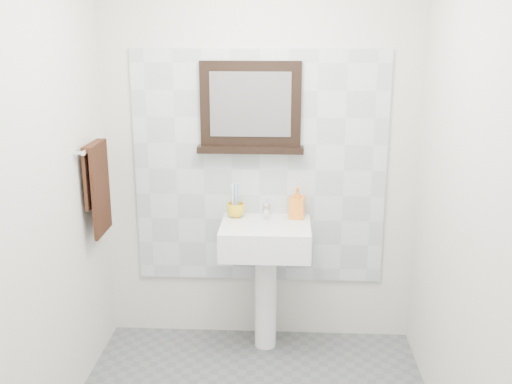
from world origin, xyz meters
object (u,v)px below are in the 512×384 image
(pedestal_sink, at_px, (266,251))
(soap_dispenser, at_px, (297,202))
(framed_mirror, at_px, (251,109))
(hand_towel, at_px, (97,182))
(toothbrush_cup, at_px, (236,210))

(pedestal_sink, height_order, soap_dispenser, soap_dispenser)
(soap_dispenser, bearing_deg, framed_mirror, 178.69)
(framed_mirror, relative_size, hand_towel, 1.20)
(pedestal_sink, bearing_deg, soap_dispenser, 31.77)
(toothbrush_cup, height_order, soap_dispenser, soap_dispenser)
(framed_mirror, height_order, hand_towel, framed_mirror)
(framed_mirror, distance_m, hand_towel, 1.02)
(soap_dispenser, distance_m, hand_towel, 1.22)
(soap_dispenser, bearing_deg, toothbrush_cup, -168.89)
(framed_mirror, bearing_deg, soap_dispenser, -12.57)
(hand_towel, bearing_deg, soap_dispenser, 12.10)
(framed_mirror, bearing_deg, toothbrush_cup, -144.61)
(pedestal_sink, xyz_separation_m, hand_towel, (-0.99, -0.13, 0.47))
(toothbrush_cup, xyz_separation_m, framed_mirror, (0.09, 0.07, 0.63))
(toothbrush_cup, distance_m, soap_dispenser, 0.39)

